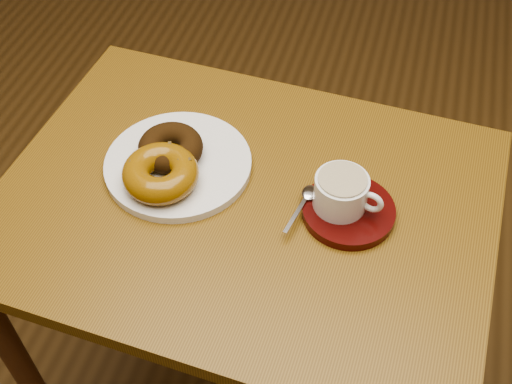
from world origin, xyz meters
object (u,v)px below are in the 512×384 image
(cafe_table, at_px, (245,242))
(saucer, at_px, (348,211))
(coffee_cup, at_px, (342,192))
(donut_plate, at_px, (178,164))

(cafe_table, distance_m, saucer, 0.22)
(cafe_table, relative_size, coffee_cup, 7.52)
(donut_plate, distance_m, saucer, 0.30)
(donut_plate, relative_size, saucer, 1.68)
(saucer, bearing_deg, coffee_cup, 167.75)
(donut_plate, height_order, coffee_cup, coffee_cup)
(donut_plate, height_order, saucer, same)
(donut_plate, bearing_deg, saucer, -4.91)
(cafe_table, relative_size, donut_plate, 3.37)
(donut_plate, bearing_deg, coffee_cup, -4.51)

